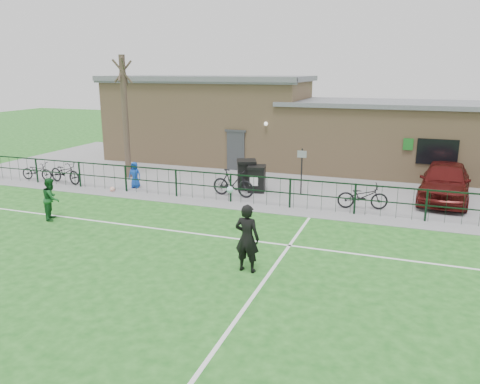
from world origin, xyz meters
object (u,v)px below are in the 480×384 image
(bicycle_c, at_px, (65,172))
(wheelie_bin_right, at_px, (257,180))
(bicycle_a, at_px, (37,171))
(sign_post, at_px, (302,171))
(bicycle_e, at_px, (363,196))
(wheelie_bin_left, at_px, (247,175))
(car_maroon, at_px, (445,181))
(bicycle_d, at_px, (233,183))
(spectator_child, at_px, (135,175))
(outfield_player, at_px, (51,199))
(ball_ground, at_px, (112,189))
(bare_tree, at_px, (125,118))

(bicycle_c, bearing_deg, wheelie_bin_right, -67.79)
(bicycle_c, bearing_deg, bicycle_a, 99.45)
(sign_post, distance_m, bicycle_e, 3.16)
(wheelie_bin_left, relative_size, bicycle_c, 0.61)
(bicycle_a, bearing_deg, bicycle_c, -97.10)
(wheelie_bin_left, distance_m, car_maroon, 8.43)
(wheelie_bin_left, relative_size, bicycle_e, 0.64)
(sign_post, bearing_deg, bicycle_c, -170.13)
(wheelie_bin_left, xyz_separation_m, bicycle_c, (-8.50, -1.99, -0.09))
(bicycle_d, height_order, spectator_child, spectator_child)
(sign_post, distance_m, bicycle_c, 11.23)
(car_maroon, relative_size, outfield_player, 3.09)
(bicycle_e, bearing_deg, wheelie_bin_left, 62.28)
(bicycle_a, height_order, bicycle_e, bicycle_e)
(spectator_child, bearing_deg, car_maroon, 2.90)
(wheelie_bin_left, xyz_separation_m, wheelie_bin_right, (0.61, -0.37, -0.07))
(bicycle_a, xyz_separation_m, bicycle_e, (15.61, 0.39, 0.07))
(car_maroon, xyz_separation_m, bicycle_a, (-18.66, -2.79, -0.37))
(bicycle_a, bearing_deg, sign_post, -86.28)
(bicycle_d, bearing_deg, sign_post, -54.59)
(spectator_child, distance_m, ball_ground, 1.23)
(ball_ground, bearing_deg, outfield_player, -86.14)
(bicycle_d, bearing_deg, outfield_player, 141.81)
(wheelie_bin_right, bearing_deg, bicycle_d, -132.29)
(ball_ground, bearing_deg, wheelie_bin_right, 19.82)
(outfield_player, bearing_deg, ball_ground, -23.86)
(sign_post, relative_size, ball_ground, 8.63)
(car_maroon, distance_m, bicycle_e, 3.90)
(wheelie_bin_left, relative_size, outfield_player, 0.80)
(sign_post, xyz_separation_m, ball_ground, (-8.03, -2.49, -0.90))
(spectator_child, bearing_deg, bicycle_c, 178.20)
(bicycle_c, xyz_separation_m, bicycle_e, (13.82, 0.47, -0.03))
(car_maroon, bearing_deg, bare_tree, -171.67)
(bicycle_a, bearing_deg, wheelie_bin_left, -83.92)
(wheelie_bin_right, bearing_deg, car_maroon, -1.94)
(bare_tree, distance_m, bicycle_a, 5.10)
(car_maroon, relative_size, bicycle_a, 2.83)
(wheelie_bin_right, bearing_deg, bicycle_a, 176.95)
(wheelie_bin_left, relative_size, bicycle_a, 0.74)
(bicycle_d, bearing_deg, spectator_child, 97.89)
(wheelie_bin_left, xyz_separation_m, outfield_player, (-5.20, -6.65, 0.13))
(bicycle_d, relative_size, ball_ground, 8.41)
(wheelie_bin_left, xyz_separation_m, car_maroon, (8.38, 0.88, 0.19))
(car_maroon, bearing_deg, wheelie_bin_left, -168.45)
(wheelie_bin_right, height_order, bicycle_e, wheelie_bin_right)
(bicycle_e, bearing_deg, wheelie_bin_right, 64.49)
(wheelie_bin_left, bearing_deg, outfield_player, -150.18)
(bicycle_e, distance_m, outfield_player, 11.71)
(bicycle_d, xyz_separation_m, outfield_player, (-5.12, -5.14, 0.16))
(bicycle_e, distance_m, ball_ground, 10.85)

